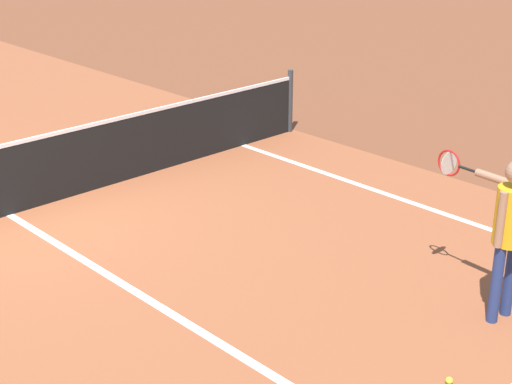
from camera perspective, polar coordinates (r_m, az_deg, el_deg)
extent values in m
plane|color=brown|center=(10.61, -17.53, -1.61)|extent=(60.00, 60.00, 0.00)
cube|color=#9E5433|center=(10.61, -17.53, -1.60)|extent=(10.62, 24.40, 0.00)
cube|color=white|center=(8.10, -7.08, -8.25)|extent=(0.10, 6.40, 0.01)
cylinder|color=#33383D|center=(13.33, 2.50, 6.64)|extent=(0.09, 0.09, 1.07)
cube|color=black|center=(10.44, -17.81, 0.68)|extent=(10.40, 0.02, 0.91)
cube|color=white|center=(10.29, -18.12, 3.17)|extent=(10.40, 0.03, 0.05)
cylinder|color=navy|center=(7.95, 17.11, -6.46)|extent=(0.11, 0.11, 0.82)
cylinder|color=navy|center=(8.11, 18.01, -5.97)|extent=(0.11, 0.11, 0.82)
cylinder|color=gold|center=(7.74, 18.15, -1.67)|extent=(0.32, 0.32, 0.57)
cylinder|color=#A87A5B|center=(7.60, 17.43, -1.94)|extent=(0.08, 0.08, 0.56)
cylinder|color=#A87A5B|center=(7.92, 17.41, 0.83)|extent=(0.13, 0.56, 0.08)
cylinder|color=black|center=(8.13, 15.20, 1.61)|extent=(0.05, 0.22, 0.03)
torus|color=red|center=(8.26, 13.88, 2.07)|extent=(0.05, 0.28, 0.28)
cylinder|color=silver|center=(8.26, 13.88, 2.07)|extent=(0.25, 0.03, 0.25)
sphere|color=#CCE033|center=(7.13, 13.91, -13.20)|extent=(0.07, 0.07, 0.07)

